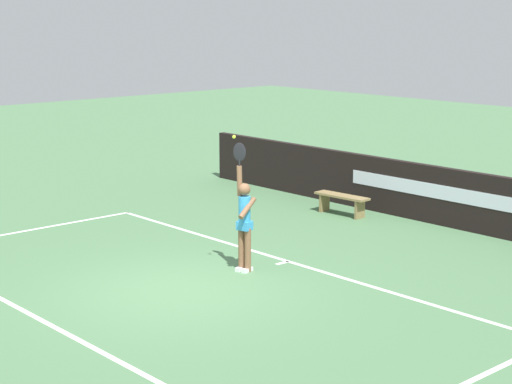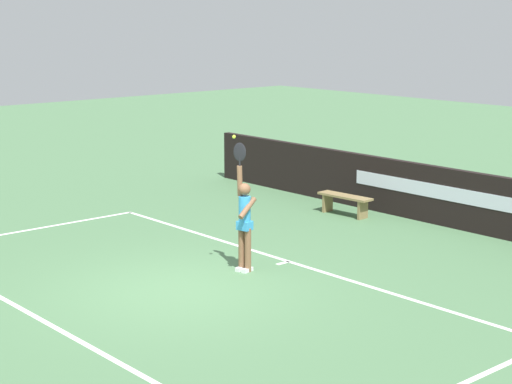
# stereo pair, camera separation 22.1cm
# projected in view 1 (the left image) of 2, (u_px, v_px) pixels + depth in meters

# --- Properties ---
(ground_plane) EXTENTS (60.00, 60.00, 0.00)m
(ground_plane) POSITION_uv_depth(u_px,v_px,m) (179.00, 290.00, 14.66)
(ground_plane) COLOR #4A724A
(court_lines) EXTENTS (11.03, 5.13, 0.00)m
(court_lines) POSITION_uv_depth(u_px,v_px,m) (183.00, 289.00, 14.71)
(court_lines) COLOR white
(court_lines) RESTS_ON ground
(back_wall) EXTENTS (14.83, 0.18, 1.29)m
(back_wall) POSITION_uv_depth(u_px,v_px,m) (435.00, 195.00, 19.17)
(back_wall) COLOR black
(back_wall) RESTS_ON ground
(tennis_player) EXTENTS (0.47, 0.47, 2.36)m
(tennis_player) POSITION_uv_depth(u_px,v_px,m) (244.00, 219.00, 15.55)
(tennis_player) COLOR brown
(tennis_player) RESTS_ON ground
(tennis_ball) EXTENTS (0.06, 0.06, 0.06)m
(tennis_ball) POSITION_uv_depth(u_px,v_px,m) (234.00, 137.00, 15.00)
(tennis_ball) COLOR #C4DB34
(courtside_bench_near) EXTENTS (1.40, 0.45, 0.47)m
(courtside_bench_near) POSITION_uv_depth(u_px,v_px,m) (342.00, 200.00, 20.04)
(courtside_bench_near) COLOR olive
(courtside_bench_near) RESTS_ON ground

